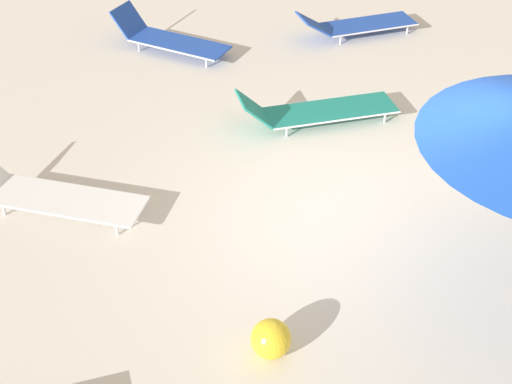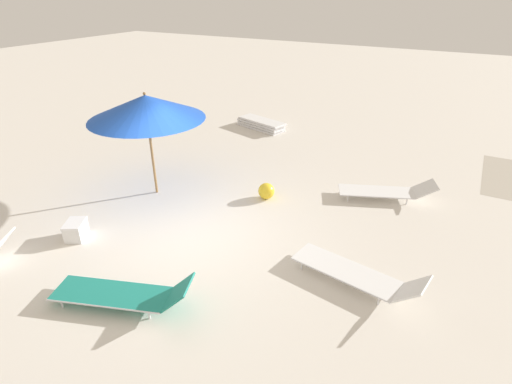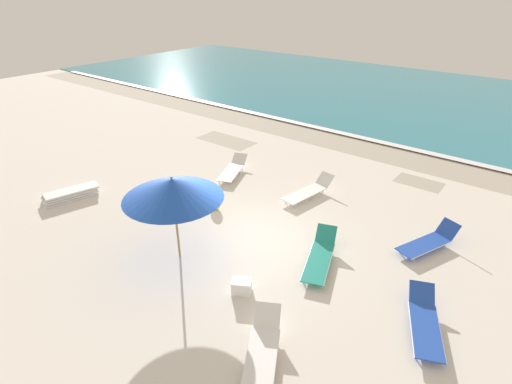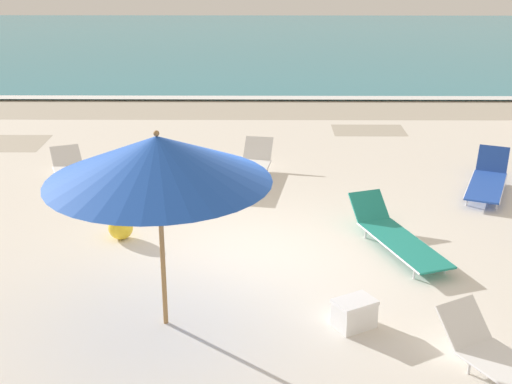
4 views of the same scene
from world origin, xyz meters
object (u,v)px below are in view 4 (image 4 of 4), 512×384
Objects in this scene: sun_lounger_near_water_left at (250,169)px; beach_umbrella at (158,159)px; sun_lounger_under_umbrella at (396,236)px; sun_lounger_near_water_right at (73,174)px; cooler_box at (354,313)px; beach_ball at (121,227)px; sun_lounger_beside_umbrella at (488,180)px.

beach_umbrella is at bearing -91.02° from sun_lounger_near_water_left.
sun_lounger_under_umbrella is (3.28, 2.21, -1.95)m from beach_umbrella.
sun_lounger_near_water_right reaches higher than cooler_box.
beach_ball is at bearing -116.25° from sun_lounger_near_water_left.
sun_lounger_beside_umbrella is (2.16, 2.54, 0.01)m from sun_lounger_under_umbrella.
beach_umbrella is at bearing -86.90° from sun_lounger_near_water_right.
sun_lounger_beside_umbrella is (5.43, 4.75, -1.94)m from beach_umbrella.
sun_lounger_beside_umbrella is at bearing -152.49° from cooler_box.
sun_lounger_near_water_left is (-4.44, 0.62, -0.01)m from sun_lounger_beside_umbrella.
beach_ball is at bearing -83.64° from sun_lounger_near_water_right.
beach_umbrella is 5.97m from sun_lounger_near_water_right.
sun_lounger_near_water_left is at bearing -105.83° from cooler_box.
cooler_box is (2.35, -0.07, -1.97)m from beach_umbrella.
beach_umbrella is 5.80m from sun_lounger_near_water_left.
beach_umbrella is 1.25× the size of sun_lounger_beside_umbrella.
sun_lounger_near_water_right is at bearing -160.36° from sun_lounger_beside_umbrella.
sun_lounger_beside_umbrella is at bearing 30.11° from sun_lounger_under_umbrella.
sun_lounger_near_water_left is at bearing -17.74° from sun_lounger_near_water_right.
cooler_box is at bearing -1.67° from beach_umbrella.
sun_lounger_near_water_left is at bearing -165.76° from sun_lounger_beside_umbrella.
sun_lounger_under_umbrella is at bearing -142.00° from cooler_box.
sun_lounger_near_water_right is 7.03m from cooler_box.
beach_umbrella is at bearing -31.59° from cooler_box.
sun_lounger_near_water_right is (-5.70, 2.89, -0.01)m from sun_lounger_under_umbrella.
beach_umbrella reaches higher than sun_lounger_beside_umbrella.
beach_umbrella is at bearing -165.58° from sun_lounger_under_umbrella.
sun_lounger_near_water_right is (-7.85, 0.34, -0.02)m from sun_lounger_beside_umbrella.
beach_umbrella is 7.47m from sun_lounger_beside_umbrella.
sun_lounger_under_umbrella and sun_lounger_near_water_left have the same top height.
beach_ball is (1.39, -2.54, -0.01)m from sun_lounger_near_water_right.
beach_umbrella reaches higher than sun_lounger_near_water_right.
sun_lounger_beside_umbrella is at bearing 18.77° from beach_ball.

